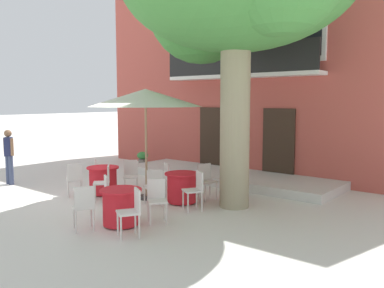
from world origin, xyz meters
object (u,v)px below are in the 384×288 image
at_px(cafe_chair_near_tree_2, 104,180).
at_px(cafe_table_front, 182,187).
at_px(ground_planter_left, 143,158).
at_px(cafe_chair_middle_2, 132,209).
at_px(pedestrian_near_entrance, 9,154).
at_px(cafe_chair_near_tree_0, 99,171).
at_px(cafe_chair_front_0, 170,177).
at_px(cafe_chair_front_2, 195,188).
at_px(cafe_umbrella, 146,98).
at_px(cafe_chair_middle_1, 84,205).
at_px(cafe_table_near_tree, 103,180).
at_px(cafe_chair_near_tree_1, 74,177).
at_px(cafe_table_middle, 121,207).
at_px(cafe_chair_front_1, 154,185).
at_px(cafe_chair_front_3, 206,179).
at_px(cafe_chair_middle_3, 157,198).
at_px(cafe_chair_near_tree_3, 131,174).
at_px(cafe_chair_middle_0, 111,193).

height_order(cafe_chair_near_tree_2, cafe_table_front, cafe_chair_near_tree_2).
bearing_deg(ground_planter_left, cafe_table_front, -33.88).
relative_size(cafe_chair_middle_2, pedestrian_near_entrance, 0.54).
bearing_deg(cafe_chair_near_tree_0, cafe_chair_front_0, 15.26).
xyz_separation_m(cafe_chair_front_2, cafe_umbrella, (-1.67, 0.05, 2.08)).
bearing_deg(cafe_chair_middle_1, cafe_table_near_tree, 134.93).
xyz_separation_m(cafe_table_front, cafe_chair_front_2, (0.69, -0.31, 0.14)).
xyz_separation_m(cafe_chair_near_tree_1, cafe_chair_front_0, (1.91, 1.67, 0.00)).
distance_m(cafe_table_middle, cafe_chair_middle_2, 0.77).
bearing_deg(cafe_chair_near_tree_2, cafe_table_middle, -29.96).
relative_size(cafe_chair_front_0, cafe_chair_front_1, 1.00).
distance_m(cafe_umbrella, ground_planter_left, 5.57).
bearing_deg(cafe_chair_near_tree_1, cafe_chair_front_3, 36.38).
distance_m(cafe_chair_near_tree_2, cafe_umbrella, 2.34).
height_order(cafe_chair_near_tree_2, cafe_table_middle, cafe_chair_near_tree_2).
distance_m(cafe_chair_near_tree_2, cafe_chair_middle_3, 2.36).
height_order(cafe_chair_middle_1, cafe_chair_middle_2, same).
relative_size(cafe_chair_near_tree_3, cafe_chair_front_0, 1.00).
relative_size(cafe_table_middle, ground_planter_left, 1.46).
relative_size(cafe_table_near_tree, cafe_table_middle, 1.00).
bearing_deg(cafe_chair_middle_1, cafe_umbrella, 109.82).
relative_size(cafe_chair_front_2, pedestrian_near_entrance, 0.54).
height_order(cafe_chair_front_3, cafe_umbrella, cafe_umbrella).
bearing_deg(cafe_chair_front_3, cafe_chair_middle_2, -77.53).
xyz_separation_m(cafe_chair_front_0, cafe_chair_front_2, (1.37, -0.64, 0.00)).
bearing_deg(cafe_chair_middle_3, cafe_table_near_tree, 162.84).
bearing_deg(cafe_chair_middle_0, pedestrian_near_entrance, 177.21).
xyz_separation_m(cafe_chair_middle_1, cafe_chair_middle_2, (0.97, 0.39, 0.00)).
height_order(cafe_chair_near_tree_2, cafe_umbrella, cafe_umbrella).
distance_m(cafe_chair_near_tree_1, cafe_umbrella, 2.84).
xyz_separation_m(cafe_chair_near_tree_0, cafe_chair_near_tree_1, (0.32, -1.06, 0.00)).
bearing_deg(cafe_table_middle, cafe_umbrella, 122.47).
xyz_separation_m(cafe_chair_front_3, cafe_umbrella, (-1.20, -0.99, 2.08)).
xyz_separation_m(cafe_chair_near_tree_3, cafe_umbrella, (0.82, -0.20, 2.08)).
bearing_deg(ground_planter_left, cafe_chair_front_3, -26.39).
distance_m(cafe_chair_near_tree_2, cafe_table_front, 1.99).
bearing_deg(cafe_chair_middle_0, cafe_chair_near_tree_2, 147.23).
relative_size(cafe_chair_near_tree_1, cafe_table_front, 1.05).
xyz_separation_m(cafe_chair_middle_1, cafe_chair_front_1, (-0.27, 2.21, 0.00)).
xyz_separation_m(cafe_chair_middle_2, cafe_chair_front_3, (-0.72, 3.24, 0.00)).
relative_size(cafe_chair_front_1, cafe_chair_front_2, 1.00).
height_order(cafe_chair_middle_2, cafe_chair_middle_3, same).
relative_size(cafe_chair_front_0, cafe_chair_front_3, 1.00).
height_order(cafe_chair_near_tree_3, ground_planter_left, cafe_chair_near_tree_3).
bearing_deg(cafe_chair_front_0, cafe_umbrella, -117.49).
relative_size(cafe_chair_near_tree_1, cafe_chair_front_3, 1.00).
distance_m(cafe_chair_near_tree_0, cafe_chair_near_tree_1, 1.10).
xyz_separation_m(cafe_table_middle, ground_planter_left, (-4.97, 5.37, -0.06)).
distance_m(cafe_table_middle, cafe_chair_middle_1, 0.77).
xyz_separation_m(cafe_chair_front_0, cafe_umbrella, (-0.31, -0.59, 2.08)).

